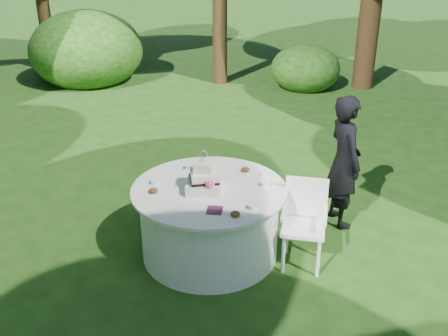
{
  "coord_description": "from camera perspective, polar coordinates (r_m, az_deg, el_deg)",
  "views": [
    {
      "loc": [
        0.77,
        -4.57,
        3.16
      ],
      "look_at": [
        0.15,
        0.0,
        1.0
      ],
      "focal_mm": 42.0,
      "sensor_mm": 36.0,
      "label": 1
    }
  ],
  "objects": [
    {
      "name": "table",
      "position": [
        5.41,
        -1.58,
        -5.79
      ],
      "size": [
        1.56,
        1.56,
        0.77
      ],
      "color": "silver",
      "rests_on": "ground"
    },
    {
      "name": "ground",
      "position": [
        5.61,
        -1.54,
        -9.19
      ],
      "size": [
        80.0,
        80.0,
        0.0
      ],
      "primitive_type": "plane",
      "color": "#1B3D10",
      "rests_on": "ground"
    },
    {
      "name": "cake",
      "position": [
        5.13,
        -2.17,
        -1.29
      ],
      "size": [
        0.36,
        0.36,
        0.43
      ],
      "color": "beige",
      "rests_on": "table"
    },
    {
      "name": "chair",
      "position": [
        5.29,
        8.75,
        -5.24
      ],
      "size": [
        0.46,
        0.45,
        0.89
      ],
      "color": "silver",
      "rests_on": "ground"
    },
    {
      "name": "votives",
      "position": [
        5.29,
        0.13,
        -1.52
      ],
      "size": [
        1.21,
        0.88,
        0.04
      ],
      "color": "white",
      "rests_on": "table"
    },
    {
      "name": "napkins",
      "position": [
        4.81,
        -1.02,
        -4.6
      ],
      "size": [
        0.14,
        0.14,
        0.02
      ],
      "primitive_type": "cube",
      "color": "#4B203A",
      "rests_on": "table"
    },
    {
      "name": "feather_plume",
      "position": [
        4.97,
        -5.07,
        -3.73
      ],
      "size": [
        0.48,
        0.07,
        0.01
      ],
      "primitive_type": "ellipsoid",
      "color": "silver",
      "rests_on": "table"
    },
    {
      "name": "guest",
      "position": [
        5.96,
        12.93,
        0.69
      ],
      "size": [
        0.55,
        0.65,
        1.53
      ],
      "primitive_type": "imported",
      "rotation": [
        0.0,
        0.0,
        1.95
      ],
      "color": "black",
      "rests_on": "ground"
    },
    {
      "name": "petal_cups",
      "position": [
        5.13,
        -1.35,
        -2.42
      ],
      "size": [
        0.94,
        1.03,
        0.05
      ],
      "color": "#562D16",
      "rests_on": "table"
    }
  ]
}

